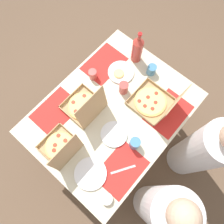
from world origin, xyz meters
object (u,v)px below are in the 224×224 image
pizza_box_corner_left (155,102)px  cup_clear_right (135,143)px  plate_middle (90,174)px  diner_left_seat (200,151)px  pizza_box_corner_right (61,148)px  condiment_bowl (107,199)px  cup_clear_left (93,74)px  plate_near_left (121,72)px  cup_dark (124,88)px  diner_right_seat (160,207)px  cup_red (152,70)px  plate_far_right (114,134)px  soda_bottle (137,49)px  pizza_box_center (85,107)px

pizza_box_corner_left → cup_clear_right: bearing=13.6°
pizza_box_corner_left → plate_middle: pizza_box_corner_left is taller
cup_clear_right → diner_left_seat: diner_left_seat is taller
pizza_box_corner_right → plate_middle: bearing=91.2°
pizza_box_corner_right → condiment_bowl: pizza_box_corner_right is taller
plate_middle → cup_clear_left: cup_clear_left is taller
plate_near_left → cup_dark: cup_dark is taller
plate_middle → diner_right_seat: diner_right_seat is taller
cup_red → condiment_bowl: 1.07m
plate_far_right → cup_red: size_ratio=2.36×
cup_red → cup_clear_right: bearing=26.4°
pizza_box_corner_left → cup_dark: size_ratio=3.05×
cup_clear_left → diner_left_seat: (-0.16, 1.08, -0.28)m
cup_dark → soda_bottle: bearing=-159.0°
pizza_box_corner_right → plate_middle: pizza_box_corner_right is taller
diner_left_seat → diner_right_seat: bearing=0.0°
diner_left_seat → diner_right_seat: (0.58, 0.00, 0.02)m
cup_clear_right → condiment_bowl: cup_clear_right is taller
cup_clear_left → plate_far_right: bearing=60.4°
pizza_box_center → plate_middle: bearing=47.4°
condiment_bowl → pizza_box_corner_right: bearing=-95.1°
plate_near_left → cup_clear_left: (0.18, -0.15, 0.04)m
pizza_box_corner_left → diner_right_seat: size_ratio=0.27×
pizza_box_center → cup_clear_left: bearing=-149.3°
cup_clear_right → condiment_bowl: 0.43m
cup_clear_left → diner_right_seat: (0.42, 1.08, -0.26)m
pizza_box_corner_right → plate_middle: 0.29m
pizza_box_center → pizza_box_corner_right: bearing=14.5°
plate_near_left → condiment_bowl: bearing=34.9°
cup_clear_right → condiment_bowl: bearing=13.0°
soda_bottle → diner_right_seat: bearing=49.1°
cup_dark → cup_clear_right: 0.46m
cup_dark → cup_clear_left: (0.07, -0.27, -0.01)m
plate_far_right → cup_clear_right: bearing=103.6°
cup_red → condiment_bowl: size_ratio=1.07×
cup_clear_left → diner_right_seat: 1.19m
pizza_box_corner_right → plate_far_right: pizza_box_corner_right is taller
pizza_box_corner_right → cup_dark: 0.67m
condiment_bowl → diner_left_seat: size_ratio=0.07×
pizza_box_center → pizza_box_corner_right: pizza_box_center is taller
pizza_box_corner_right → plate_far_right: size_ratio=1.39×
condiment_bowl → pizza_box_corner_left: bearing=-166.7°
pizza_box_corner_left → cup_red: size_ratio=3.77×
plate_far_right → diner_right_seat: bearing=75.4°
plate_near_left → pizza_box_corner_right: bearing=6.5°
soda_bottle → cup_clear_left: soda_bottle is taller
pizza_box_corner_left → cup_clear_left: (0.14, -0.54, -0.01)m
pizza_box_corner_left → cup_clear_left: 0.56m
plate_far_right → diner_left_seat: diner_left_seat is taller
soda_bottle → cup_clear_left: (0.38, -0.15, -0.09)m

